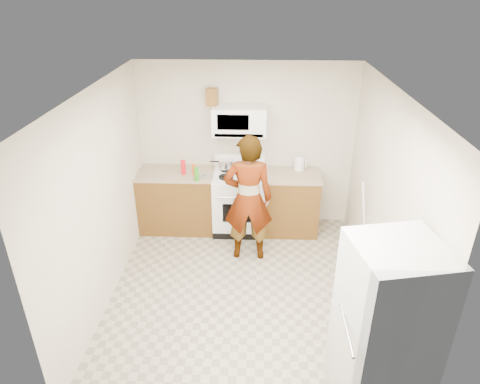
# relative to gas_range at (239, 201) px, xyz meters

# --- Properties ---
(floor) EXTENTS (3.60, 3.60, 0.00)m
(floor) POSITION_rel_gas_range_xyz_m (0.10, -1.48, -0.49)
(floor) COLOR gray
(floor) RESTS_ON ground
(back_wall) EXTENTS (3.20, 0.02, 2.50)m
(back_wall) POSITION_rel_gas_range_xyz_m (0.10, 0.31, 0.76)
(back_wall) COLOR beige
(back_wall) RESTS_ON floor
(right_wall) EXTENTS (0.02, 3.60, 2.50)m
(right_wall) POSITION_rel_gas_range_xyz_m (1.69, -1.48, 0.76)
(right_wall) COLOR beige
(right_wall) RESTS_ON floor
(cabinet_left) EXTENTS (1.12, 0.62, 0.90)m
(cabinet_left) POSITION_rel_gas_range_xyz_m (-0.94, 0.01, -0.04)
(cabinet_left) COLOR brown
(cabinet_left) RESTS_ON floor
(counter_left) EXTENTS (1.14, 0.64, 0.03)m
(counter_left) POSITION_rel_gas_range_xyz_m (-0.94, 0.01, 0.43)
(counter_left) COLOR #9E876A
(counter_left) RESTS_ON cabinet_left
(cabinet_right) EXTENTS (0.80, 0.62, 0.90)m
(cabinet_right) POSITION_rel_gas_range_xyz_m (0.78, 0.01, -0.04)
(cabinet_right) COLOR brown
(cabinet_right) RESTS_ON floor
(counter_right) EXTENTS (0.82, 0.64, 0.03)m
(counter_right) POSITION_rel_gas_range_xyz_m (0.78, 0.01, 0.43)
(counter_right) COLOR #9E876A
(counter_right) RESTS_ON cabinet_right
(gas_range) EXTENTS (0.76, 0.65, 1.13)m
(gas_range) POSITION_rel_gas_range_xyz_m (0.00, 0.00, 0.00)
(gas_range) COLOR white
(gas_range) RESTS_ON floor
(microwave) EXTENTS (0.76, 0.38, 0.40)m
(microwave) POSITION_rel_gas_range_xyz_m (0.00, 0.13, 1.21)
(microwave) COLOR white
(microwave) RESTS_ON back_wall
(person) EXTENTS (0.66, 0.44, 1.79)m
(person) POSITION_rel_gas_range_xyz_m (0.15, -0.72, 0.41)
(person) COLOR tan
(person) RESTS_ON floor
(fridge) EXTENTS (0.82, 0.82, 1.70)m
(fridge) POSITION_rel_gas_range_xyz_m (1.36, -2.99, 0.36)
(fridge) COLOR silver
(fridge) RESTS_ON floor
(kettle) EXTENTS (0.19, 0.19, 0.17)m
(kettle) POSITION_rel_gas_range_xyz_m (0.89, 0.19, 0.54)
(kettle) COLOR white
(kettle) RESTS_ON counter_right
(jug) EXTENTS (0.17, 0.17, 0.24)m
(jug) POSITION_rel_gas_range_xyz_m (-0.38, 0.18, 1.53)
(jug) COLOR brown
(jug) RESTS_ON microwave
(saucepan) EXTENTS (0.26, 0.26, 0.12)m
(saucepan) POSITION_rel_gas_range_xyz_m (-0.20, 0.16, 0.53)
(saucepan) COLOR silver
(saucepan) RESTS_ON gas_range
(tray) EXTENTS (0.26, 0.18, 0.05)m
(tray) POSITION_rel_gas_range_xyz_m (0.14, -0.07, 0.47)
(tray) COLOR white
(tray) RESTS_ON gas_range
(bottle_spray) EXTENTS (0.09, 0.09, 0.22)m
(bottle_spray) POSITION_rel_gas_range_xyz_m (-0.81, -0.06, 0.56)
(bottle_spray) COLOR red
(bottle_spray) RESTS_ON counter_left
(bottle_hot_sauce) EXTENTS (0.06, 0.06, 0.17)m
(bottle_hot_sauce) POSITION_rel_gas_range_xyz_m (-0.65, -0.07, 0.53)
(bottle_hot_sauce) COLOR #CA5316
(bottle_hot_sauce) RESTS_ON counter_left
(bottle_green_cap) EXTENTS (0.08, 0.08, 0.20)m
(bottle_green_cap) POSITION_rel_gas_range_xyz_m (-0.59, -0.27, 0.55)
(bottle_green_cap) COLOR #208518
(bottle_green_cap) RESTS_ON counter_left
(pot_lid) EXTENTS (0.28, 0.28, 0.01)m
(pot_lid) POSITION_rel_gas_range_xyz_m (-0.49, -0.13, 0.46)
(pot_lid) COLOR silver
(pot_lid) RESTS_ON counter_left
(broom) EXTENTS (0.25, 0.15, 1.23)m
(broom) POSITION_rel_gas_range_xyz_m (1.69, -0.81, 0.14)
(broom) COLOR white
(broom) RESTS_ON floor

